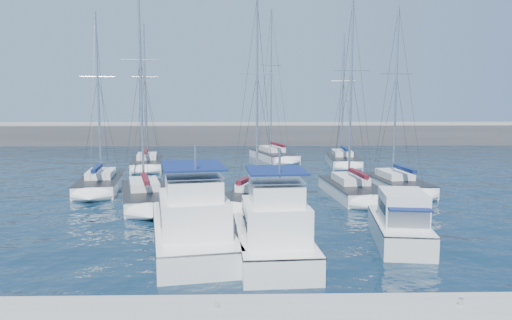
{
  "coord_description": "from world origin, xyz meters",
  "views": [
    {
      "loc": [
        0.93,
        -26.44,
        7.38
      ],
      "look_at": [
        1.72,
        8.22,
        3.0
      ],
      "focal_mm": 35.0,
      "sensor_mm": 36.0,
      "label": 1
    }
  ],
  "objects_px": {
    "sailboat_mid_b": "(145,195)",
    "sailboat_mid_a": "(100,184)",
    "motor_yacht_stbd_outer": "(400,226)",
    "sailboat_mid_c": "(254,196)",
    "sailboat_back_c": "(343,160)",
    "sailboat_back_a": "(147,163)",
    "sailboat_mid_d": "(352,189)",
    "motor_yacht_port_inner": "(192,226)",
    "sailboat_mid_e": "(397,184)",
    "sailboat_back_b": "(273,155)",
    "motor_yacht_stbd_inner": "(273,236)"
  },
  "relations": [
    {
      "from": "motor_yacht_port_inner",
      "to": "sailboat_back_a",
      "type": "xyz_separation_m",
      "value": [
        -7.58,
        27.86,
        -0.6
      ]
    },
    {
      "from": "motor_yacht_stbd_inner",
      "to": "sailboat_mid_e",
      "type": "height_order",
      "value": "sailboat_mid_e"
    },
    {
      "from": "motor_yacht_port_inner",
      "to": "sailboat_mid_b",
      "type": "height_order",
      "value": "sailboat_mid_b"
    },
    {
      "from": "sailboat_back_a",
      "to": "sailboat_mid_e",
      "type": "bearing_deg",
      "value": -38.68
    },
    {
      "from": "motor_yacht_port_inner",
      "to": "sailboat_back_c",
      "type": "relative_size",
      "value": 0.74
    },
    {
      "from": "motor_yacht_port_inner",
      "to": "sailboat_mid_c",
      "type": "relative_size",
      "value": 0.75
    },
    {
      "from": "sailboat_mid_b",
      "to": "sailboat_mid_c",
      "type": "xyz_separation_m",
      "value": [
        7.66,
        -0.54,
        -0.0
      ]
    },
    {
      "from": "sailboat_mid_b",
      "to": "sailboat_back_b",
      "type": "relative_size",
      "value": 0.89
    },
    {
      "from": "motor_yacht_stbd_outer",
      "to": "sailboat_mid_c",
      "type": "bearing_deg",
      "value": 134.16
    },
    {
      "from": "motor_yacht_stbd_outer",
      "to": "sailboat_mid_b",
      "type": "height_order",
      "value": "sailboat_mid_b"
    },
    {
      "from": "motor_yacht_stbd_outer",
      "to": "sailboat_mid_a",
      "type": "relative_size",
      "value": 0.47
    },
    {
      "from": "motor_yacht_stbd_outer",
      "to": "sailboat_mid_d",
      "type": "bearing_deg",
      "value": 96.69
    },
    {
      "from": "sailboat_mid_c",
      "to": "sailboat_mid_d",
      "type": "xyz_separation_m",
      "value": [
        7.4,
        2.54,
        -0.0
      ]
    },
    {
      "from": "motor_yacht_port_inner",
      "to": "sailboat_mid_a",
      "type": "height_order",
      "value": "sailboat_mid_a"
    },
    {
      "from": "sailboat_mid_d",
      "to": "sailboat_mid_b",
      "type": "bearing_deg",
      "value": -177.35
    },
    {
      "from": "motor_yacht_port_inner",
      "to": "sailboat_back_a",
      "type": "distance_m",
      "value": 28.88
    },
    {
      "from": "motor_yacht_stbd_outer",
      "to": "sailboat_back_b",
      "type": "height_order",
      "value": "sailboat_back_b"
    },
    {
      "from": "sailboat_mid_e",
      "to": "sailboat_back_a",
      "type": "xyz_separation_m",
      "value": [
        -22.22,
        12.9,
        0.01
      ]
    },
    {
      "from": "sailboat_mid_a",
      "to": "sailboat_mid_e",
      "type": "height_order",
      "value": "sailboat_mid_e"
    },
    {
      "from": "sailboat_back_a",
      "to": "motor_yacht_stbd_outer",
      "type": "bearing_deg",
      "value": -65.12
    },
    {
      "from": "motor_yacht_stbd_inner",
      "to": "sailboat_back_a",
      "type": "distance_m",
      "value": 31.79
    },
    {
      "from": "motor_yacht_port_inner",
      "to": "sailboat_mid_e",
      "type": "height_order",
      "value": "sailboat_mid_e"
    },
    {
      "from": "motor_yacht_stbd_outer",
      "to": "sailboat_mid_c",
      "type": "height_order",
      "value": "sailboat_mid_c"
    },
    {
      "from": "sailboat_mid_a",
      "to": "sailboat_mid_e",
      "type": "bearing_deg",
      "value": -9.72
    },
    {
      "from": "sailboat_mid_c",
      "to": "sailboat_mid_e",
      "type": "xyz_separation_m",
      "value": [
        11.43,
        4.66,
        0.0
      ]
    },
    {
      "from": "sailboat_mid_c",
      "to": "motor_yacht_stbd_inner",
      "type": "bearing_deg",
      "value": -67.41
    },
    {
      "from": "sailboat_mid_d",
      "to": "sailboat_mid_e",
      "type": "bearing_deg",
      "value": 22.85
    },
    {
      "from": "sailboat_mid_b",
      "to": "sailboat_back_a",
      "type": "xyz_separation_m",
      "value": [
        -3.13,
        17.02,
        0.01
      ]
    },
    {
      "from": "sailboat_mid_b",
      "to": "sailboat_mid_c",
      "type": "bearing_deg",
      "value": -18.45
    },
    {
      "from": "sailboat_mid_d",
      "to": "motor_yacht_port_inner",
      "type": "bearing_deg",
      "value": -134.48
    },
    {
      "from": "motor_yacht_stbd_inner",
      "to": "sailboat_back_c",
      "type": "relative_size",
      "value": 0.54
    },
    {
      "from": "motor_yacht_stbd_outer",
      "to": "sailboat_back_a",
      "type": "distance_m",
      "value": 32.68
    },
    {
      "from": "sailboat_mid_e",
      "to": "sailboat_mid_b",
      "type": "bearing_deg",
      "value": -174.31
    },
    {
      "from": "motor_yacht_port_inner",
      "to": "motor_yacht_stbd_inner",
      "type": "xyz_separation_m",
      "value": [
        3.88,
        -1.79,
        0.0
      ]
    },
    {
      "from": "sailboat_mid_d",
      "to": "sailboat_back_b",
      "type": "bearing_deg",
      "value": 96.99
    },
    {
      "from": "sailboat_mid_c",
      "to": "sailboat_back_a",
      "type": "bearing_deg",
      "value": 140.97
    },
    {
      "from": "motor_yacht_port_inner",
      "to": "motor_yacht_stbd_outer",
      "type": "bearing_deg",
      "value": -7.73
    },
    {
      "from": "sailboat_mid_e",
      "to": "sailboat_back_a",
      "type": "distance_m",
      "value": 25.69
    },
    {
      "from": "motor_yacht_stbd_outer",
      "to": "sailboat_mid_c",
      "type": "relative_size",
      "value": 0.47
    },
    {
      "from": "motor_yacht_stbd_inner",
      "to": "sailboat_back_c",
      "type": "bearing_deg",
      "value": 69.61
    },
    {
      "from": "sailboat_mid_b",
      "to": "sailboat_mid_e",
      "type": "bearing_deg",
      "value": -2.26
    },
    {
      "from": "motor_yacht_stbd_outer",
      "to": "sailboat_mid_c",
      "type": "xyz_separation_m",
      "value": [
        -7.21,
        9.72,
        -0.42
      ]
    },
    {
      "from": "motor_yacht_stbd_inner",
      "to": "sailboat_mid_d",
      "type": "height_order",
      "value": "sailboat_mid_d"
    },
    {
      "from": "sailboat_back_c",
      "to": "sailboat_back_a",
      "type": "bearing_deg",
      "value": -169.59
    },
    {
      "from": "sailboat_back_b",
      "to": "sailboat_mid_d",
      "type": "bearing_deg",
      "value": -94.79
    },
    {
      "from": "sailboat_back_b",
      "to": "sailboat_mid_b",
      "type": "bearing_deg",
      "value": -130.18
    },
    {
      "from": "sailboat_mid_b",
      "to": "sailboat_mid_a",
      "type": "bearing_deg",
      "value": 117.92
    },
    {
      "from": "sailboat_mid_b",
      "to": "sailboat_back_c",
      "type": "relative_size",
      "value": 1.09
    },
    {
      "from": "sailboat_mid_b",
      "to": "sailboat_mid_d",
      "type": "height_order",
      "value": "sailboat_mid_b"
    },
    {
      "from": "motor_yacht_stbd_outer",
      "to": "sailboat_mid_a",
      "type": "xyz_separation_m",
      "value": [
        -19.4,
        15.22,
        -0.43
      ]
    }
  ]
}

